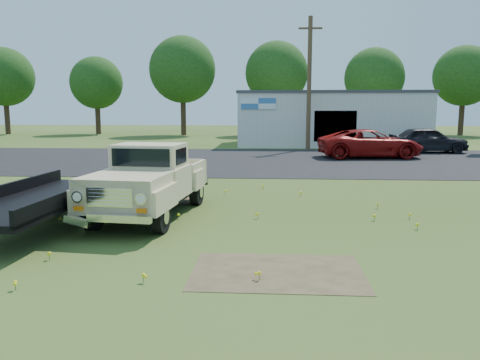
# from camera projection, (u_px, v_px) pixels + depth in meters

# --- Properties ---
(ground) EXTENTS (140.00, 140.00, 0.00)m
(ground) POSITION_uv_depth(u_px,v_px,m) (213.00, 228.00, 11.25)
(ground) COLOR #364E19
(ground) RESTS_ON ground
(asphalt_lot) EXTENTS (90.00, 14.00, 0.02)m
(asphalt_lot) POSITION_uv_depth(u_px,v_px,m) (245.00, 160.00, 26.05)
(asphalt_lot) COLOR black
(asphalt_lot) RESTS_ON ground
(dirt_patch_a) EXTENTS (3.00, 2.00, 0.01)m
(dirt_patch_a) POSITION_uv_depth(u_px,v_px,m) (277.00, 272.00, 8.20)
(dirt_patch_a) COLOR #4B3C28
(dirt_patch_a) RESTS_ON ground
(dirt_patch_b) EXTENTS (2.20, 1.60, 0.01)m
(dirt_patch_b) POSITION_uv_depth(u_px,v_px,m) (164.00, 199.00, 14.83)
(dirt_patch_b) COLOR #4B3C28
(dirt_patch_b) RESTS_ON ground
(commercial_building) EXTENTS (14.20, 8.20, 4.15)m
(commercial_building) POSITION_uv_depth(u_px,v_px,m) (329.00, 118.00, 37.19)
(commercial_building) COLOR beige
(commercial_building) RESTS_ON ground
(utility_pole_mid) EXTENTS (1.60, 0.30, 9.00)m
(utility_pole_mid) POSITION_uv_depth(u_px,v_px,m) (309.00, 83.00, 32.01)
(utility_pole_mid) COLOR #4F3324
(utility_pole_mid) RESTS_ON ground
(treeline_a) EXTENTS (6.40, 6.40, 9.52)m
(treeline_a) POSITION_uv_depth(u_px,v_px,m) (4.00, 77.00, 51.53)
(treeline_a) COLOR #3A271A
(treeline_a) RESTS_ON ground
(treeline_b) EXTENTS (5.76, 5.76, 8.57)m
(treeline_b) POSITION_uv_depth(u_px,v_px,m) (96.00, 83.00, 51.98)
(treeline_b) COLOR #3A271A
(treeline_b) RESTS_ON ground
(treeline_c) EXTENTS (7.04, 7.04, 10.47)m
(treeline_c) POSITION_uv_depth(u_px,v_px,m) (183.00, 70.00, 49.68)
(treeline_c) COLOR #3A271A
(treeline_c) RESTS_ON ground
(treeline_d) EXTENTS (6.72, 6.72, 10.00)m
(treeline_d) POSITION_uv_depth(u_px,v_px,m) (277.00, 73.00, 50.08)
(treeline_d) COLOR #3A271A
(treeline_d) RESTS_ON ground
(treeline_e) EXTENTS (6.08, 6.08, 9.04)m
(treeline_e) POSITION_uv_depth(u_px,v_px,m) (374.00, 78.00, 48.07)
(treeline_e) COLOR #3A271A
(treeline_e) RESTS_ON ground
(treeline_f) EXTENTS (6.40, 6.40, 9.52)m
(treeline_f) POSITION_uv_depth(u_px,v_px,m) (464.00, 76.00, 49.85)
(treeline_f) COLOR #3A271A
(treeline_f) RESTS_ON ground
(vintage_pickup_truck) EXTENTS (2.60, 5.52, 1.94)m
(vintage_pickup_truck) POSITION_uv_depth(u_px,v_px,m) (150.00, 180.00, 12.35)
(vintage_pickup_truck) COLOR tan
(vintage_pickup_truck) RESTS_ON ground
(flatbed_trailer) EXTENTS (2.27, 6.09, 1.64)m
(flatbed_trailer) POSITION_uv_depth(u_px,v_px,m) (42.00, 195.00, 11.11)
(flatbed_trailer) COLOR black
(flatbed_trailer) RESTS_ON ground
(red_pickup) EXTENTS (6.16, 3.33, 1.64)m
(red_pickup) POSITION_uv_depth(u_px,v_px,m) (370.00, 144.00, 27.13)
(red_pickup) COLOR maroon
(red_pickup) RESTS_ON ground
(dark_sedan) EXTENTS (4.91, 2.07, 1.66)m
(dark_sedan) POSITION_uv_depth(u_px,v_px,m) (428.00, 140.00, 30.30)
(dark_sedan) COLOR black
(dark_sedan) RESTS_ON ground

